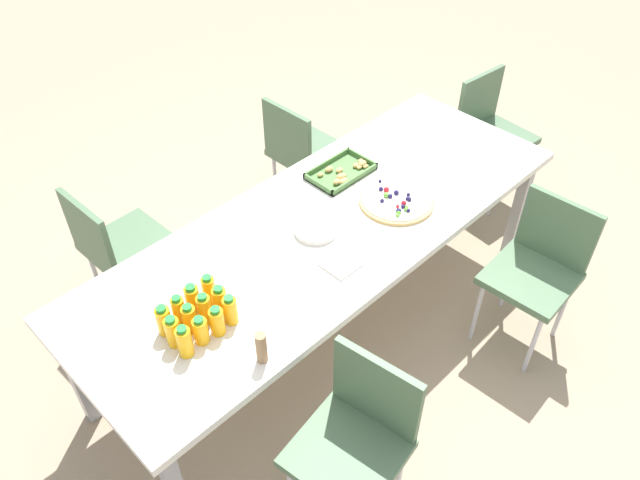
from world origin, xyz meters
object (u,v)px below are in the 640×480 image
Objects in this scene: juice_bottle_4 at (173,332)px; plate_stack at (315,229)px; chair_near_right at (539,264)px; juice_bottle_5 at (190,319)px; chair_end at (490,127)px; juice_bottle_10 at (193,300)px; party_table at (328,232)px; juice_bottle_8 at (164,320)px; juice_bottle_2 at (217,321)px; napkin_stack at (341,264)px; chair_far_left at (116,244)px; juice_bottle_3 at (230,310)px; chair_near_left at (358,433)px; juice_bottle_7 at (220,300)px; juice_bottle_11 at (208,289)px; juice_bottle_1 at (201,331)px; cardboard_tube at (261,348)px; juice_bottle_6 at (204,309)px; juice_bottle_9 at (179,310)px; fruit_pizza at (396,200)px; juice_bottle_0 at (184,342)px; snack_tray at (342,172)px; chair_far_right at (301,149)px.

juice_bottle_4 is 0.72× the size of plate_stack.
juice_bottle_5 is (-1.56, 0.71, 0.29)m from chair_near_right.
chair_end is 5.56× the size of juice_bottle_10.
chair_end is 1.00× the size of chair_near_right.
juice_bottle_8 is at bearing -179.59° from party_table.
juice_bottle_2 is 0.63m from napkin_stack.
juice_bottle_3 is at bearing -2.25° from chair_far_left.
chair_near_left is at bearing -67.86° from juice_bottle_8.
juice_bottle_7 is 0.08m from juice_bottle_11.
cardboard_tube is (0.11, -0.23, 0.01)m from juice_bottle_1.
juice_bottle_6 reaches higher than juice_bottle_2.
juice_bottle_1 is at bearing -89.22° from juice_bottle_9.
chair_near_right is 5.92× the size of juice_bottle_7.
party_table is 0.84m from cardboard_tube.
fruit_pizza is (1.21, -0.12, -0.06)m from juice_bottle_9.
juice_bottle_8 is at bearing 62.01° from chair_near_right.
napkin_stack is at bearing -16.18° from juice_bottle_7.
juice_bottle_6 is 0.74× the size of plate_stack.
snack_tray is at bearing 16.54° from juice_bottle_0.
chair_far_left is 0.96m from juice_bottle_6.
juice_bottle_5 is at bearing 151.67° from juice_bottle_3.
cardboard_tube reaches higher than juice_bottle_11.
chair_far_right is 1.27m from chair_far_left.
juice_bottle_11 is (-0.08, 0.77, 0.29)m from chair_near_left.
chair_end is 5.65× the size of juice_bottle_4.
party_table is at bearing 0.41° from juice_bottle_8.
chair_far_left is (-0.09, 1.60, 0.00)m from chair_near_left.
juice_bottle_10 reaches higher than juice_bottle_11.
fruit_pizza is (1.13, 0.03, -0.05)m from juice_bottle_2.
juice_bottle_5 is 0.94× the size of juice_bottle_10.
chair_far_left is 1.02m from juice_bottle_3.
juice_bottle_9 is at bearing 62.09° from juice_bottle_0.
juice_bottle_3 is 0.38× the size of fruit_pizza.
napkin_stack is at bearing -7.36° from juice_bottle_1.
juice_bottle_8 is at bearing 117.62° from juice_bottle_1.
chair_far_right is 5.50× the size of juice_bottle_0.
snack_tray is (1.19, 0.23, -0.05)m from juice_bottle_9.
juice_bottle_0 reaches higher than chair_near_left.
snack_tray is (1.03, 0.22, -0.05)m from juice_bottle_11.
fruit_pizza is (1.20, 0.02, -0.05)m from juice_bottle_1.
juice_bottle_11 is (0.15, 0.15, 0.01)m from juice_bottle_1.
chair_far_right is at bearing 30.26° from juice_bottle_10.
snack_tray is (-0.02, 0.35, 0.00)m from fruit_pizza.
party_table is 0.29m from napkin_stack.
plate_stack is (0.69, 0.16, -0.05)m from juice_bottle_2.
juice_bottle_6 reaches higher than chair_far_left.
fruit_pizza is at bearing 1.13° from juice_bottle_0.
juice_bottle_1 is 0.16m from juice_bottle_7.
fruit_pizza is (1.06, 0.02, -0.05)m from juice_bottle_3.
chair_near_left is at bearing -77.74° from juice_bottle_10.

